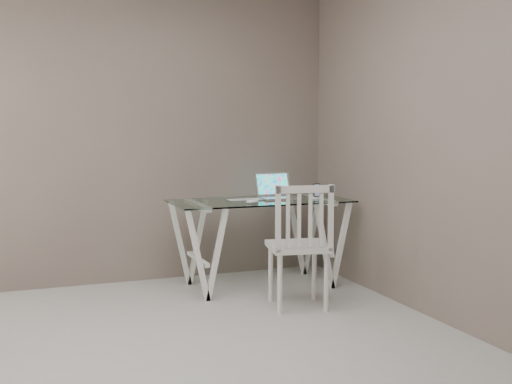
{
  "coord_description": "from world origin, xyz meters",
  "views": [
    {
      "loc": [
        -0.78,
        -3.36,
        1.38
      ],
      "look_at": [
        1.02,
        1.37,
        0.85
      ],
      "focal_mm": 45.0,
      "sensor_mm": 36.0,
      "label": 1
    }
  ],
  "objects": [
    {
      "name": "room",
      "position": [
        -0.06,
        0.02,
        1.72
      ],
      "size": [
        4.5,
        4.52,
        2.71
      ],
      "color": "#ABA9A4",
      "rests_on": "ground"
    },
    {
      "name": "desk",
      "position": [
        1.17,
        1.67,
        0.38
      ],
      "size": [
        1.5,
        0.7,
        0.75
      ],
      "color": "silver",
      "rests_on": "ground"
    },
    {
      "name": "chair",
      "position": [
        1.2,
        0.92,
        0.52
      ],
      "size": [
        0.51,
        0.51,
        0.95
      ],
      "rotation": [
        0.0,
        0.0,
        -0.19
      ],
      "color": "silver",
      "rests_on": "ground"
    },
    {
      "name": "laptop",
      "position": [
        1.36,
        1.77,
        0.8
      ],
      "size": [
        0.32,
        0.3,
        0.22
      ],
      "color": "silver",
      "rests_on": "desk"
    },
    {
      "name": "keyboard",
      "position": [
        1.05,
        1.7,
        0.75
      ],
      "size": [
        0.3,
        0.13,
        0.01
      ],
      "primitive_type": "cube",
      "color": "silver",
      "rests_on": "desk"
    },
    {
      "name": "mouse",
      "position": [
        1.03,
        1.47,
        0.76
      ],
      "size": [
        0.11,
        0.06,
        0.03
      ],
      "primitive_type": "ellipsoid",
      "color": "white",
      "rests_on": "desk"
    },
    {
      "name": "phone_dock",
      "position": [
        1.67,
        1.6,
        0.78
      ],
      "size": [
        0.07,
        0.07,
        0.13
      ],
      "color": "white",
      "rests_on": "desk"
    }
  ]
}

